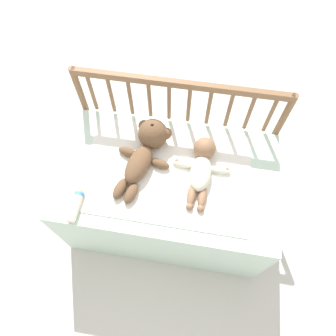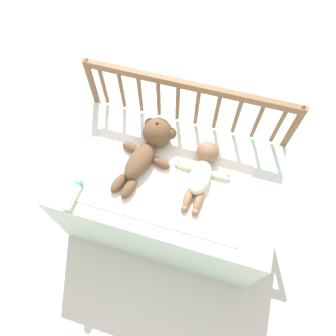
{
  "view_description": "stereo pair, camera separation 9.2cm",
  "coord_description": "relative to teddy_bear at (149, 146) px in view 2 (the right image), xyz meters",
  "views": [
    {
      "loc": [
        0.12,
        -0.72,
        1.93
      ],
      "look_at": [
        0.0,
        0.0,
        0.61
      ],
      "focal_mm": 32.0,
      "sensor_mm": 36.0,
      "label": 1
    },
    {
      "loc": [
        0.21,
        -0.7,
        1.93
      ],
      "look_at": [
        0.0,
        0.0,
        0.61
      ],
      "focal_mm": 32.0,
      "sensor_mm": 36.0,
      "label": 2
    }
  ],
  "objects": [
    {
      "name": "blanket",
      "position": [
        0.12,
        -0.09,
        -0.06
      ],
      "size": [
        0.86,
        0.58,
        0.01
      ],
      "color": "white",
      "rests_on": "crib_mattress"
    },
    {
      "name": "crib_rail",
      "position": [
        0.13,
        0.27,
        -0.01
      ],
      "size": [
        1.16,
        0.04,
        0.85
      ],
      "color": "brown",
      "rests_on": "ground_plane"
    },
    {
      "name": "crib_mattress",
      "position": [
        0.13,
        -0.1,
        -0.34
      ],
      "size": [
        1.16,
        0.69,
        0.55
      ],
      "color": "silver",
      "rests_on": "ground_plane"
    },
    {
      "name": "baby_bottle",
      "position": [
        -0.28,
        -0.35,
        -0.04
      ],
      "size": [
        0.05,
        0.17,
        0.05
      ],
      "color": "#F4E5CC",
      "rests_on": "crib_mattress"
    },
    {
      "name": "teddy_bear",
      "position": [
        0.0,
        0.0,
        0.0
      ],
      "size": [
        0.3,
        0.48,
        0.16
      ],
      "color": "brown",
      "rests_on": "crib_mattress"
    },
    {
      "name": "ground_plane",
      "position": [
        0.13,
        -0.1,
        -0.62
      ],
      "size": [
        12.0,
        12.0,
        0.0
      ],
      "primitive_type": "plane",
      "color": "silver"
    },
    {
      "name": "baby",
      "position": [
        0.3,
        -0.05,
        -0.02
      ],
      "size": [
        0.31,
        0.4,
        0.12
      ],
      "color": "#EAEACC",
      "rests_on": "crib_mattress"
    }
  ]
}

